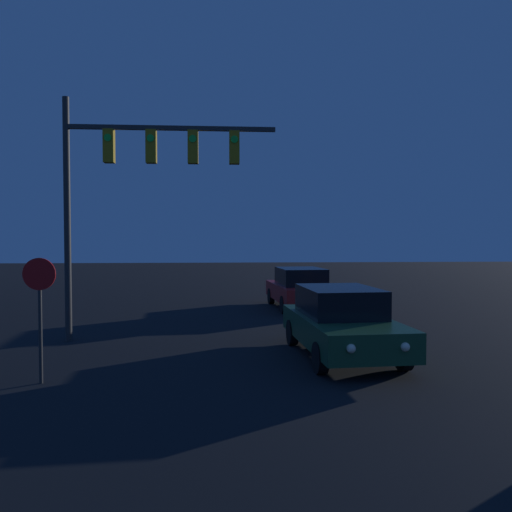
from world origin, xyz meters
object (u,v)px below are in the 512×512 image
object	(u,v)px
traffic_signal_mast	(134,171)
stop_sign	(40,298)
car_near	(341,321)
car_far	(300,288)

from	to	relation	value
traffic_signal_mast	stop_sign	bearing A→B (deg)	-105.06
car_near	stop_sign	world-z (taller)	stop_sign
car_near	car_far	distance (m)	8.07
car_near	stop_sign	distance (m)	6.62
car_far	car_near	bearing A→B (deg)	-96.19
car_far	stop_sign	xyz separation A→B (m)	(-6.59, -9.91, 0.83)
car_far	stop_sign	bearing A→B (deg)	-127.84
car_near	stop_sign	bearing A→B (deg)	12.51
car_far	traffic_signal_mast	bearing A→B (deg)	-137.51
car_near	traffic_signal_mast	world-z (taller)	traffic_signal_mast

